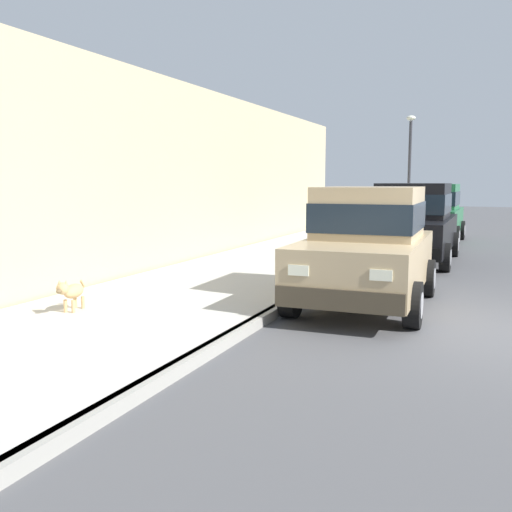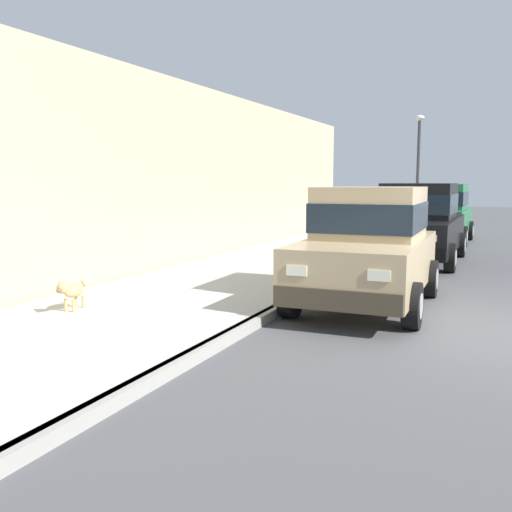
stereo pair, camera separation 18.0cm
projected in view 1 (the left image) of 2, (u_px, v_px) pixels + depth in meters
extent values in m
cube|color=gray|center=(281.00, 308.00, 8.56)|extent=(0.16, 64.00, 0.14)
cube|color=#B7B5AD|center=(177.00, 299.00, 9.26)|extent=(3.60, 64.00, 0.14)
cube|color=tan|center=(366.00, 262.00, 8.95)|extent=(1.81, 3.74, 0.76)
cube|color=tan|center=(370.00, 212.00, 9.08)|extent=(1.56, 1.94, 0.80)
cube|color=#19232D|center=(370.00, 216.00, 9.08)|extent=(1.59, 1.98, 0.44)
cube|color=#3E3527|center=(339.00, 299.00, 7.32)|extent=(1.69, 0.24, 0.28)
cube|color=#3E3527|center=(383.00, 262.00, 10.64)|extent=(1.69, 0.24, 0.28)
cylinder|color=black|center=(413.00, 305.00, 7.63)|extent=(0.24, 0.65, 0.64)
cylinder|color=#9E9EA3|center=(413.00, 305.00, 7.63)|extent=(0.25, 0.36, 0.35)
cylinder|color=black|center=(291.00, 296.00, 8.25)|extent=(0.24, 0.65, 0.64)
cylinder|color=#9E9EA3|center=(291.00, 296.00, 8.25)|extent=(0.25, 0.36, 0.35)
cylinder|color=black|center=(428.00, 278.00, 9.74)|extent=(0.24, 0.65, 0.64)
cylinder|color=#9E9EA3|center=(428.00, 278.00, 9.74)|extent=(0.25, 0.36, 0.35)
cylinder|color=black|center=(330.00, 272.00, 10.37)|extent=(0.24, 0.65, 0.64)
cylinder|color=#9E9EA3|center=(330.00, 272.00, 10.37)|extent=(0.25, 0.36, 0.35)
cube|color=#EAEACC|center=(381.00, 275.00, 7.05)|extent=(0.28, 0.09, 0.14)
cube|color=#EAEACC|center=(299.00, 270.00, 7.44)|extent=(0.28, 0.09, 0.14)
cube|color=black|center=(412.00, 233.00, 13.97)|extent=(1.80, 4.50, 0.76)
cube|color=black|center=(414.00, 200.00, 13.96)|extent=(1.58, 2.10, 0.84)
cube|color=#19232D|center=(414.00, 203.00, 13.96)|extent=(1.62, 2.14, 0.46)
cube|color=black|center=(398.00, 253.00, 11.99)|extent=(1.76, 0.20, 0.28)
cube|color=black|center=(422.00, 235.00, 16.01)|extent=(1.76, 0.20, 0.28)
cylinder|color=black|center=(445.00, 257.00, 12.40)|extent=(0.22, 0.64, 0.64)
cylinder|color=#9E9EA3|center=(445.00, 257.00, 12.40)|extent=(0.24, 0.35, 0.35)
cylinder|color=black|center=(363.00, 253.00, 13.09)|extent=(0.22, 0.64, 0.64)
cylinder|color=#9E9EA3|center=(363.00, 253.00, 13.09)|extent=(0.24, 0.35, 0.35)
cylinder|color=black|center=(454.00, 244.00, 14.95)|extent=(0.22, 0.64, 0.64)
cylinder|color=#9E9EA3|center=(454.00, 244.00, 14.95)|extent=(0.24, 0.35, 0.35)
cylinder|color=black|center=(385.00, 242.00, 15.64)|extent=(0.22, 0.64, 0.64)
cylinder|color=#9E9EA3|center=(385.00, 242.00, 15.64)|extent=(0.24, 0.35, 0.35)
cube|color=#EAEACC|center=(426.00, 238.00, 11.70)|extent=(0.28, 0.08, 0.14)
cube|color=#EAEACC|center=(371.00, 236.00, 12.13)|extent=(0.28, 0.08, 0.14)
cube|color=#23663D|center=(431.00, 220.00, 18.52)|extent=(1.78, 3.73, 0.76)
cube|color=#23663D|center=(433.00, 196.00, 18.65)|extent=(1.54, 1.92, 0.80)
cube|color=#19232D|center=(433.00, 198.00, 18.66)|extent=(1.58, 1.96, 0.44)
cube|color=black|center=(423.00, 232.00, 16.92)|extent=(1.69, 0.23, 0.28)
cube|color=black|center=(437.00, 224.00, 20.19)|extent=(1.69, 0.23, 0.28)
cylinder|color=black|center=(456.00, 236.00, 17.19)|extent=(0.23, 0.64, 0.64)
cylinder|color=#9E9EA3|center=(456.00, 236.00, 17.19)|extent=(0.25, 0.36, 0.35)
cylinder|color=black|center=(398.00, 234.00, 17.88)|extent=(0.23, 0.64, 0.64)
cylinder|color=#9E9EA3|center=(398.00, 234.00, 17.88)|extent=(0.25, 0.36, 0.35)
cylinder|color=black|center=(461.00, 230.00, 19.27)|extent=(0.23, 0.64, 0.64)
cylinder|color=#9E9EA3|center=(461.00, 230.00, 19.27)|extent=(0.25, 0.36, 0.35)
cylinder|color=black|center=(409.00, 229.00, 19.96)|extent=(0.23, 0.64, 0.64)
cylinder|color=#9E9EA3|center=(409.00, 229.00, 19.96)|extent=(0.25, 0.36, 0.35)
cube|color=#EAEACC|center=(443.00, 221.00, 16.64)|extent=(0.28, 0.08, 0.14)
cube|color=#EAEACC|center=(405.00, 220.00, 17.06)|extent=(0.28, 0.08, 0.14)
ellipsoid|color=tan|center=(74.00, 291.00, 8.07)|extent=(0.28, 0.47, 0.20)
cylinder|color=tan|center=(73.00, 306.00, 7.95)|extent=(0.05, 0.05, 0.18)
cylinder|color=tan|center=(65.00, 306.00, 7.98)|extent=(0.05, 0.05, 0.18)
cylinder|color=tan|center=(83.00, 302.00, 8.22)|extent=(0.05, 0.05, 0.18)
cylinder|color=tan|center=(75.00, 302.00, 8.24)|extent=(0.05, 0.05, 0.18)
sphere|color=tan|center=(63.00, 289.00, 7.78)|extent=(0.17, 0.17, 0.17)
ellipsoid|color=brown|center=(59.00, 291.00, 7.69)|extent=(0.09, 0.12, 0.06)
cone|color=tan|center=(66.00, 282.00, 7.77)|extent=(0.06, 0.06, 0.07)
cone|color=tan|center=(59.00, 282.00, 7.79)|extent=(0.06, 0.06, 0.07)
cylinder|color=tan|center=(83.00, 284.00, 8.32)|extent=(0.06, 0.12, 0.13)
cylinder|color=#2D2D33|center=(409.00, 174.00, 22.83)|extent=(0.12, 0.12, 4.20)
ellipsoid|color=silver|center=(411.00, 118.00, 22.54)|extent=(0.36, 0.36, 0.20)
cube|color=tan|center=(207.00, 176.00, 14.47)|extent=(0.50, 20.00, 4.18)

